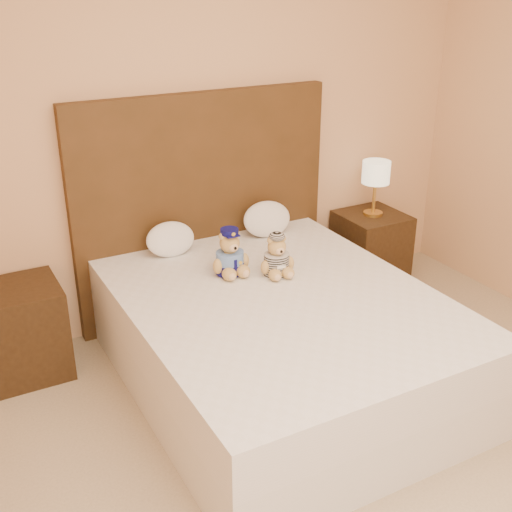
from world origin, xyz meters
The scene contains 10 objects.
room_walls centered at (0.00, 0.46, 1.81)m, with size 4.04×4.52×2.72m.
bed centered at (0.00, 1.20, 0.28)m, with size 1.60×2.00×0.55m.
headboard centered at (0.00, 2.21, 0.75)m, with size 1.75×0.08×1.50m, color #462C15.
nightstand_left centered at (-1.25, 2.00, 0.28)m, with size 0.45×0.45×0.55m, color #332110.
nightstand_right centered at (1.25, 2.00, 0.28)m, with size 0.45×0.45×0.55m, color #332110.
lamp centered at (1.25, 2.00, 0.85)m, with size 0.20×0.20×0.40m.
teddy_police centered at (-0.11, 1.60, 0.69)m, with size 0.24×0.23×0.28m, color #B69146, non-canonical shape.
teddy_prisoner centered at (0.12, 1.46, 0.67)m, with size 0.22×0.21×0.24m, color #B69146, non-canonical shape.
pillow_left centered at (-0.31, 2.03, 0.66)m, with size 0.31×0.20×0.22m, color white.
pillow_right centered at (0.38, 2.03, 0.67)m, with size 0.35×0.22×0.24m, color white.
Camera 1 is at (-1.60, -1.46, 2.16)m, focal length 45.00 mm.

